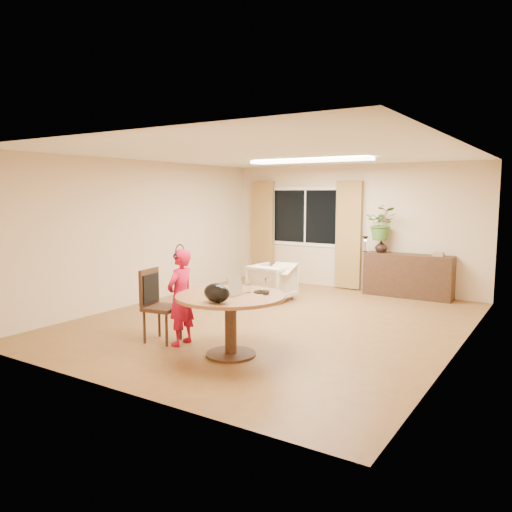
{
  "coord_description": "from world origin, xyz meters",
  "views": [
    {
      "loc": [
        3.9,
        -6.62,
        2.01
      ],
      "look_at": [
        -0.2,
        -0.2,
        1.05
      ],
      "focal_mm": 35.0,
      "sensor_mm": 36.0,
      "label": 1
    }
  ],
  "objects": [
    {
      "name": "laptop",
      "position": [
        0.31,
        -1.71,
        0.89
      ],
      "size": [
        0.38,
        0.27,
        0.24
      ],
      "primitive_type": null,
      "rotation": [
        0.0,
        0.0,
        -0.07
      ],
      "color": "#B7B7BC",
      "rests_on": "dining_table"
    },
    {
      "name": "handbag",
      "position": [
        0.52,
        -2.17,
        0.88
      ],
      "size": [
        0.38,
        0.3,
        0.22
      ],
      "primitive_type": null,
      "rotation": [
        0.0,
        0.0,
        0.34
      ],
      "color": "black",
      "rests_on": "dining_table"
    },
    {
      "name": "wall_left",
      "position": [
        -2.75,
        0.0,
        1.3
      ],
      "size": [
        0.0,
        6.5,
        6.5
      ],
      "primitive_type": "plane",
      "rotation": [
        1.57,
        0.0,
        1.57
      ],
      "color": "#D6B68B",
      "rests_on": "floor"
    },
    {
      "name": "vase",
      "position": [
        0.7,
        3.01,
        0.96
      ],
      "size": [
        0.28,
        0.28,
        0.25
      ],
      "primitive_type": "imported",
      "rotation": [
        0.0,
        0.0,
        -0.22
      ],
      "color": "black",
      "rests_on": "sideboard"
    },
    {
      "name": "wall_right",
      "position": [
        2.75,
        0.0,
        1.3
      ],
      "size": [
        0.0,
        6.5,
        6.5
      ],
      "primitive_type": "plane",
      "rotation": [
        1.57,
        0.0,
        -1.57
      ],
      "color": "#D6B68B",
      "rests_on": "floor"
    },
    {
      "name": "tumbler",
      "position": [
        0.51,
        -1.49,
        0.82
      ],
      "size": [
        0.09,
        0.09,
        0.1
      ],
      "primitive_type": null,
      "rotation": [
        0.0,
        0.0,
        0.27
      ],
      "color": "white",
      "rests_on": "dining_table"
    },
    {
      "name": "desk_lamp",
      "position": [
        0.39,
        2.96,
        1.0
      ],
      "size": [
        0.14,
        0.14,
        0.33
      ],
      "primitive_type": null,
      "rotation": [
        0.0,
        0.0,
        0.03
      ],
      "color": "black",
      "rests_on": "sideboard"
    },
    {
      "name": "curtain_right",
      "position": [
        -0.05,
        3.15,
        1.15
      ],
      "size": [
        0.55,
        0.08,
        2.25
      ],
      "primitive_type": "cube",
      "color": "olive",
      "rests_on": "wall_back"
    },
    {
      "name": "ceiling_panel",
      "position": [
        0.0,
        1.2,
        2.57
      ],
      "size": [
        2.2,
        0.35,
        0.05
      ],
      "primitive_type": "cube",
      "color": "white",
      "rests_on": "ceiling"
    },
    {
      "name": "bouquet",
      "position": [
        0.7,
        3.01,
        1.42
      ],
      "size": [
        0.69,
        0.63,
        0.66
      ],
      "primitive_type": "imported",
      "rotation": [
        0.0,
        0.0,
        0.22
      ],
      "color": "#285E23",
      "rests_on": "vase"
    },
    {
      "name": "sideboard",
      "position": [
        1.25,
        3.01,
        0.42
      ],
      "size": [
        1.68,
        0.41,
        0.84
      ],
      "primitive_type": "cube",
      "color": "black",
      "rests_on": "floor"
    },
    {
      "name": "wall_back",
      "position": [
        0.0,
        3.25,
        1.3
      ],
      "size": [
        5.5,
        0.0,
        5.5
      ],
      "primitive_type": "plane",
      "rotation": [
        1.57,
        0.0,
        0.0
      ],
      "color": "#D6B68B",
      "rests_on": "floor"
    },
    {
      "name": "throw",
      "position": [
        -0.61,
        1.33,
        0.7
      ],
      "size": [
        0.5,
        0.59,
        0.03
      ],
      "primitive_type": null,
      "rotation": [
        0.0,
        0.0,
        0.1
      ],
      "color": "beige",
      "rests_on": "armchair"
    },
    {
      "name": "child",
      "position": [
        -0.43,
        -1.7,
        0.64
      ],
      "size": [
        0.49,
        0.33,
        1.29
      ],
      "primitive_type": "imported",
      "rotation": [
        0.0,
        0.0,
        -1.52
      ],
      "color": "red",
      "rests_on": "floor"
    },
    {
      "name": "armchair",
      "position": [
        -0.82,
        1.36,
        0.34
      ],
      "size": [
        0.78,
        0.8,
        0.68
      ],
      "primitive_type": "imported",
      "rotation": [
        0.0,
        0.0,
        3.07
      ],
      "color": "beige",
      "rests_on": "floor"
    },
    {
      "name": "curtain_left",
      "position": [
        -2.15,
        3.15,
        1.15
      ],
      "size": [
        0.55,
        0.08,
        2.25
      ],
      "primitive_type": "cube",
      "color": "olive",
      "rests_on": "wall_back"
    },
    {
      "name": "book_stack",
      "position": [
        1.81,
        3.01,
        0.88
      ],
      "size": [
        0.23,
        0.19,
        0.08
      ],
      "primitive_type": null,
      "rotation": [
        0.0,
        0.0,
        -0.25
      ],
      "color": "olive",
      "rests_on": "sideboard"
    },
    {
      "name": "dining_table",
      "position": [
        0.4,
        -1.72,
        0.61
      ],
      "size": [
        1.36,
        1.36,
        0.77
      ],
      "color": "brown",
      "rests_on": "floor"
    },
    {
      "name": "wine_glass",
      "position": [
        0.77,
        -1.49,
        0.88
      ],
      "size": [
        0.09,
        0.09,
        0.22
      ],
      "primitive_type": null,
      "rotation": [
        0.0,
        0.0,
        -0.17
      ],
      "color": "white",
      "rests_on": "dining_table"
    },
    {
      "name": "floor",
      "position": [
        0.0,
        0.0,
        0.0
      ],
      "size": [
        6.5,
        6.5,
        0.0
      ],
      "primitive_type": "plane",
      "color": "brown",
      "rests_on": "ground"
    },
    {
      "name": "pot_lid",
      "position": [
        0.65,
        -1.4,
        0.79
      ],
      "size": [
        0.21,
        0.21,
        0.03
      ],
      "primitive_type": null,
      "rotation": [
        0.0,
        0.0,
        0.04
      ],
      "color": "white",
      "rests_on": "dining_table"
    },
    {
      "name": "dining_chair",
      "position": [
        -0.73,
        -1.73,
        0.5
      ],
      "size": [
        0.54,
        0.5,
        0.99
      ],
      "primitive_type": null,
      "rotation": [
        0.0,
        0.0,
        0.16
      ],
      "color": "black",
      "rests_on": "floor"
    },
    {
      "name": "window",
      "position": [
        -1.1,
        3.23,
        1.5
      ],
      "size": [
        1.7,
        0.03,
        1.3
      ],
      "color": "white",
      "rests_on": "wall_back"
    },
    {
      "name": "ceiling",
      "position": [
        0.0,
        0.0,
        2.6
      ],
      "size": [
        6.5,
        6.5,
        0.0
      ],
      "primitive_type": "plane",
      "rotation": [
        3.14,
        0.0,
        0.0
      ],
      "color": "white",
      "rests_on": "wall_back"
    }
  ]
}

